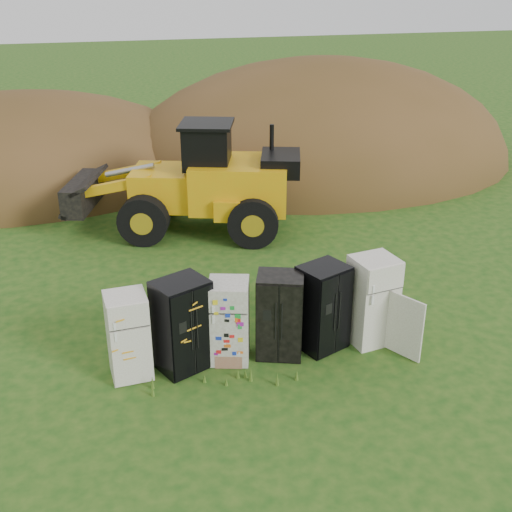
{
  "coord_description": "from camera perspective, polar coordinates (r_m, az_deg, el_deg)",
  "views": [
    {
      "loc": [
        -2.85,
        -10.57,
        7.19
      ],
      "look_at": [
        0.47,
        2.0,
        1.26
      ],
      "focal_mm": 45.0,
      "sensor_mm": 36.0,
      "label": 1
    }
  ],
  "objects": [
    {
      "name": "ground",
      "position": [
        13.09,
        0.27,
        -8.79
      ],
      "size": [
        120.0,
        120.0,
        0.0
      ],
      "primitive_type": "plane",
      "color": "#1A4A13",
      "rests_on": "ground"
    },
    {
      "name": "fridge_leftmost",
      "position": [
        12.32,
        -11.28,
        -6.96
      ],
      "size": [
        0.8,
        0.77,
        1.71
      ],
      "primitive_type": null,
      "rotation": [
        0.0,
        0.0,
        0.07
      ],
      "color": "white",
      "rests_on": "ground"
    },
    {
      "name": "fridge_black_side",
      "position": [
        12.36,
        -6.58,
        -6.11
      ],
      "size": [
        1.2,
        1.1,
        1.86
      ],
      "primitive_type": null,
      "rotation": [
        0.0,
        0.0,
        0.43
      ],
      "color": "black",
      "rests_on": "ground"
    },
    {
      "name": "fridge_sticker",
      "position": [
        12.55,
        -2.4,
        -5.8
      ],
      "size": [
        0.93,
        0.89,
        1.71
      ],
      "primitive_type": null,
      "rotation": [
        0.0,
        0.0,
        -0.29
      ],
      "color": "white",
      "rests_on": "ground"
    },
    {
      "name": "fridge_dark_mid",
      "position": [
        12.71,
        2.12,
        -5.28
      ],
      "size": [
        1.09,
        0.99,
        1.76
      ],
      "primitive_type": null,
      "rotation": [
        0.0,
        0.0,
        -0.35
      ],
      "color": "black",
      "rests_on": "ground"
    },
    {
      "name": "fridge_black_right",
      "position": [
        12.99,
        5.93,
        -4.56
      ],
      "size": [
        1.13,
        1.05,
        1.81
      ],
      "primitive_type": null,
      "rotation": [
        0.0,
        0.0,
        0.4
      ],
      "color": "black",
      "rests_on": "ground"
    },
    {
      "name": "fridge_open_door",
      "position": [
        13.32,
        10.28,
        -3.89
      ],
      "size": [
        0.97,
        0.91,
        1.88
      ],
      "primitive_type": null,
      "rotation": [
        0.0,
        0.0,
        0.16
      ],
      "color": "white",
      "rests_on": "ground"
    },
    {
      "name": "wheel_loader",
      "position": [
        18.61,
        -6.77,
        6.89
      ],
      "size": [
        7.16,
        4.59,
        3.22
      ],
      "primitive_type": null,
      "rotation": [
        0.0,
        0.0,
        -0.31
      ],
      "color": "gold",
      "rests_on": "ground"
    },
    {
      "name": "dirt_mound_right",
      "position": [
        25.8,
        5.54,
        8.22
      ],
      "size": [
        15.46,
        11.33,
        8.14
      ],
      "primitive_type": "ellipsoid",
      "color": "#4E3719",
      "rests_on": "ground"
    },
    {
      "name": "dirt_mound_left",
      "position": [
        25.51,
        -19.95,
        6.66
      ],
      "size": [
        14.04,
        10.53,
        6.13
      ],
      "primitive_type": "ellipsoid",
      "color": "#4E3719",
      "rests_on": "ground"
    }
  ]
}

